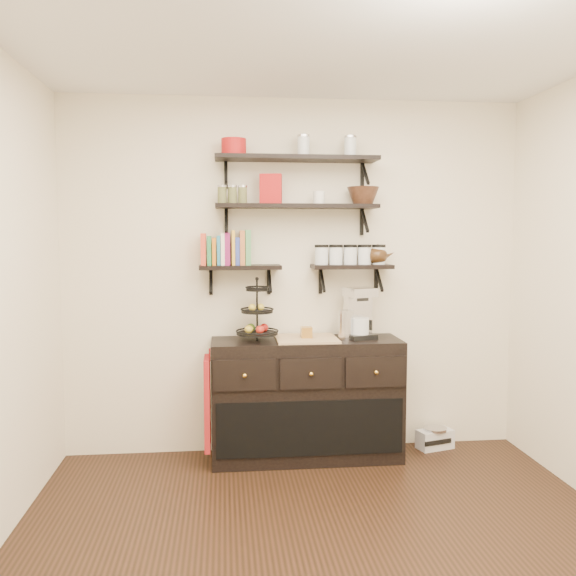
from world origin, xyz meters
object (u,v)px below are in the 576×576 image
at_px(sideboard, 306,399).
at_px(radio, 435,438).
at_px(fruit_stand, 257,320).
at_px(coffee_maker, 359,314).

height_order(sideboard, radio, sideboard).
relative_size(sideboard, fruit_stand, 3.14).
bearing_deg(sideboard, radio, 5.12).
distance_m(fruit_stand, radio, 1.70).
distance_m(sideboard, fruit_stand, 0.70).
bearing_deg(radio, sideboard, 169.02).
bearing_deg(coffee_maker, fruit_stand, 163.00).
xyz_separation_m(fruit_stand, radio, (1.40, 0.09, -0.97)).
xyz_separation_m(coffee_maker, radio, (0.63, 0.07, -1.00)).
bearing_deg(coffee_maker, sideboard, 164.98).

